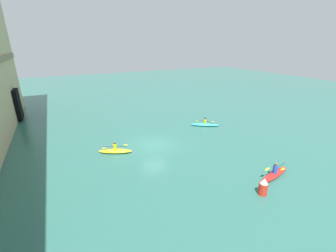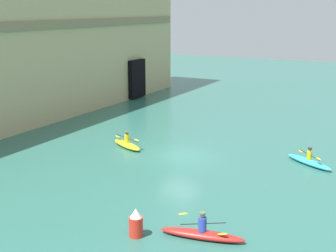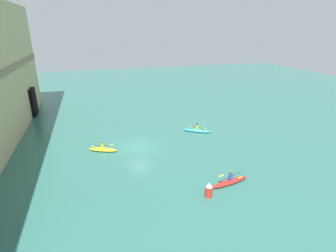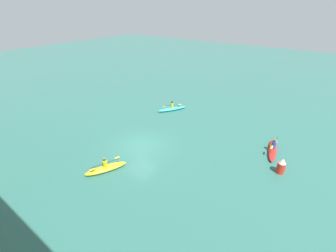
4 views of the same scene
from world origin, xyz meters
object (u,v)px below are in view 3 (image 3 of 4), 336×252
marker_buoy (209,190)px  kayak_cyan (197,130)px  kayak_yellow (103,149)px  kayak_red (230,181)px

marker_buoy → kayak_cyan: bearing=-18.9°
kayak_yellow → kayak_red: bearing=162.2°
kayak_red → kayak_cyan: bearing=69.8°
kayak_yellow → kayak_cyan: size_ratio=0.93×
kayak_yellow → marker_buoy: bearing=150.8°
kayak_cyan → marker_buoy: size_ratio=2.65×
kayak_cyan → marker_buoy: 13.56m
kayak_yellow → marker_buoy: 12.93m
kayak_yellow → kayak_red: (-9.48, -9.91, -0.00)m
kayak_red → marker_buoy: bearing=-167.1°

